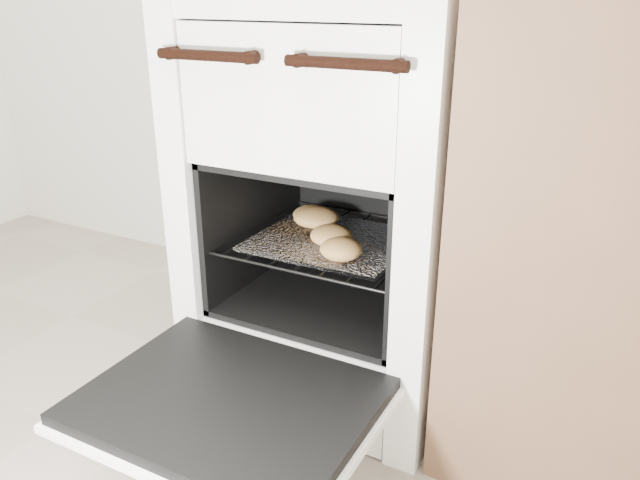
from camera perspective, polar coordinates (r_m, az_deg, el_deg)
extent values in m
cube|color=white|center=(1.38, 2.89, 4.18)|extent=(0.56, 0.59, 0.85)
cylinder|color=black|center=(1.12, -10.31, 16.25)|extent=(0.20, 0.02, 0.02)
cylinder|color=black|center=(0.98, 2.28, 15.83)|extent=(0.20, 0.02, 0.02)
cube|color=black|center=(1.11, -8.35, -14.34)|extent=(0.48, 0.37, 0.02)
cube|color=white|center=(1.12, -8.30, -15.03)|extent=(0.50, 0.39, 0.01)
cylinder|color=black|center=(1.44, -5.65, 1.40)|extent=(0.01, 0.39, 0.01)
cylinder|color=black|center=(1.27, 9.53, -1.54)|extent=(0.01, 0.39, 0.01)
cylinder|color=black|center=(1.19, -2.50, -2.91)|extent=(0.40, 0.01, 0.01)
cylinder|color=black|center=(1.50, 4.65, 2.35)|extent=(0.40, 0.01, 0.01)
cylinder|color=black|center=(1.42, -4.56, 1.19)|extent=(0.01, 0.37, 0.01)
cylinder|color=black|center=(1.39, -2.62, 0.81)|extent=(0.01, 0.37, 0.01)
cylinder|color=black|center=(1.37, -0.61, 0.42)|extent=(0.01, 0.37, 0.01)
cylinder|color=black|center=(1.34, 1.48, 0.02)|extent=(0.01, 0.37, 0.01)
cylinder|color=black|center=(1.32, 3.64, -0.40)|extent=(0.01, 0.37, 0.01)
cylinder|color=black|center=(1.30, 5.87, -0.84)|extent=(0.01, 0.37, 0.01)
cylinder|color=black|center=(1.28, 8.16, -1.28)|extent=(0.01, 0.37, 0.01)
cube|color=white|center=(1.33, 1.13, -0.02)|extent=(0.32, 0.28, 0.01)
ellipsoid|color=tan|center=(1.29, 1.03, 0.42)|extent=(0.12, 0.12, 0.04)
ellipsoid|color=tan|center=(1.39, -0.35, 2.10)|extent=(0.13, 0.13, 0.04)
ellipsoid|color=tan|center=(1.41, -0.69, 2.36)|extent=(0.09, 0.09, 0.04)
ellipsoid|color=tan|center=(1.22, 1.94, -0.83)|extent=(0.11, 0.11, 0.04)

